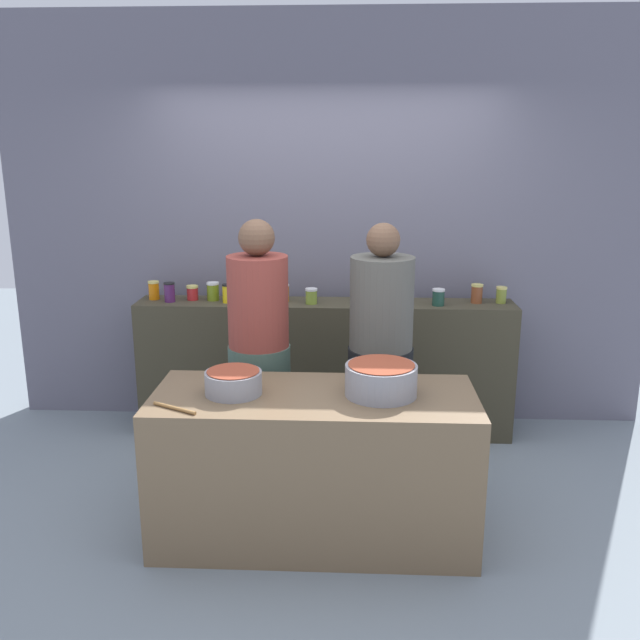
# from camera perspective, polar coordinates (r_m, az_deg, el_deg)

# --- Properties ---
(ground) EXTENTS (12.00, 12.00, 0.00)m
(ground) POSITION_cam_1_polar(r_m,az_deg,el_deg) (4.21, -0.24, -15.21)
(ground) COLOR gray
(storefront_wall) EXTENTS (4.80, 0.12, 3.00)m
(storefront_wall) POSITION_cam_1_polar(r_m,az_deg,el_deg) (5.13, 0.59, 7.98)
(storefront_wall) COLOR slate
(storefront_wall) RESTS_ON ground
(display_shelf) EXTENTS (2.70, 0.36, 0.99)m
(display_shelf) POSITION_cam_1_polar(r_m,az_deg,el_deg) (5.01, 0.41, -4.00)
(display_shelf) COLOR #3D3828
(display_shelf) RESTS_ON ground
(prep_table) EXTENTS (1.70, 0.70, 0.82)m
(prep_table) POSITION_cam_1_polar(r_m,az_deg,el_deg) (3.75, -0.48, -12.07)
(prep_table) COLOR brown
(prep_table) RESTS_ON ground
(preserve_jar_0) EXTENTS (0.08, 0.08, 0.13)m
(preserve_jar_0) POSITION_cam_1_polar(r_m,az_deg,el_deg) (5.10, -13.69, 2.43)
(preserve_jar_0) COLOR orange
(preserve_jar_0) RESTS_ON display_shelf
(preserve_jar_1) EXTENTS (0.08, 0.08, 0.14)m
(preserve_jar_1) POSITION_cam_1_polar(r_m,az_deg,el_deg) (4.99, -12.44, 2.28)
(preserve_jar_1) COLOR #4B1F53
(preserve_jar_1) RESTS_ON display_shelf
(preserve_jar_2) EXTENTS (0.08, 0.08, 0.11)m
(preserve_jar_2) POSITION_cam_1_polar(r_m,az_deg,el_deg) (5.02, -10.59, 2.26)
(preserve_jar_2) COLOR #B02224
(preserve_jar_2) RESTS_ON display_shelf
(preserve_jar_3) EXTENTS (0.09, 0.09, 0.13)m
(preserve_jar_3) POSITION_cam_1_polar(r_m,az_deg,el_deg) (4.98, -8.92, 2.39)
(preserve_jar_3) COLOR olive
(preserve_jar_3) RESTS_ON display_shelf
(preserve_jar_4) EXTENTS (0.09, 0.09, 0.13)m
(preserve_jar_4) POSITION_cam_1_polar(r_m,az_deg,el_deg) (4.90, -7.66, 2.23)
(preserve_jar_4) COLOR yellow
(preserve_jar_4) RESTS_ON display_shelf
(preserve_jar_5) EXTENTS (0.08, 0.08, 0.11)m
(preserve_jar_5) POSITION_cam_1_polar(r_m,az_deg,el_deg) (4.92, -5.94, 2.19)
(preserve_jar_5) COLOR #D35D0C
(preserve_jar_5) RESTS_ON display_shelf
(preserve_jar_6) EXTENTS (0.08, 0.08, 0.13)m
(preserve_jar_6) POSITION_cam_1_polar(r_m,az_deg,el_deg) (4.89, -3.04, 2.28)
(preserve_jar_6) COLOR orange
(preserve_jar_6) RESTS_ON display_shelf
(preserve_jar_7) EXTENTS (0.09, 0.09, 0.11)m
(preserve_jar_7) POSITION_cam_1_polar(r_m,az_deg,el_deg) (4.82, -0.73, 2.02)
(preserve_jar_7) COLOR olive
(preserve_jar_7) RESTS_ON display_shelf
(preserve_jar_8) EXTENTS (0.09, 0.09, 0.12)m
(preserve_jar_8) POSITION_cam_1_polar(r_m,az_deg,el_deg) (4.84, 3.93, 2.06)
(preserve_jar_8) COLOR gold
(preserve_jar_8) RESTS_ON display_shelf
(preserve_jar_9) EXTENTS (0.07, 0.07, 0.10)m
(preserve_jar_9) POSITION_cam_1_polar(r_m,az_deg,el_deg) (4.88, 5.09, 2.06)
(preserve_jar_9) COLOR #345439
(preserve_jar_9) RESTS_ON display_shelf
(preserve_jar_10) EXTENTS (0.09, 0.09, 0.12)m
(preserve_jar_10) POSITION_cam_1_polar(r_m,az_deg,el_deg) (4.84, 9.85, 1.89)
(preserve_jar_10) COLOR #1E4235
(preserve_jar_10) RESTS_ON display_shelf
(preserve_jar_11) EXTENTS (0.08, 0.08, 0.14)m
(preserve_jar_11) POSITION_cam_1_polar(r_m,az_deg,el_deg) (4.97, 12.95, 2.17)
(preserve_jar_11) COLOR brown
(preserve_jar_11) RESTS_ON display_shelf
(preserve_jar_12) EXTENTS (0.08, 0.08, 0.12)m
(preserve_jar_12) POSITION_cam_1_polar(r_m,az_deg,el_deg) (5.01, 14.88, 2.05)
(preserve_jar_12) COLOR olive
(preserve_jar_12) RESTS_ON display_shelf
(cooking_pot_left) EXTENTS (0.30, 0.30, 0.13)m
(cooking_pot_left) POSITION_cam_1_polar(r_m,az_deg,el_deg) (3.60, -7.23, -5.19)
(cooking_pot_left) COLOR gray
(cooking_pot_left) RESTS_ON prep_table
(cooking_pot_center) EXTENTS (0.37, 0.37, 0.17)m
(cooking_pot_center) POSITION_cam_1_polar(r_m,az_deg,el_deg) (3.56, 5.11, -4.99)
(cooking_pot_center) COLOR gray
(cooking_pot_center) RESTS_ON prep_table
(wooden_spoon) EXTENTS (0.24, 0.14, 0.02)m
(wooden_spoon) POSITION_cam_1_polar(r_m,az_deg,el_deg) (3.46, -12.04, -7.20)
(wooden_spoon) COLOR #9E703D
(wooden_spoon) RESTS_ON prep_table
(cook_with_tongs) EXTENTS (0.38, 0.38, 1.66)m
(cook_with_tongs) POSITION_cam_1_polar(r_m,az_deg,el_deg) (4.21, -5.06, -4.07)
(cook_with_tongs) COLOR #435C4F
(cook_with_tongs) RESTS_ON ground
(cook_in_cap) EXTENTS (0.39, 0.39, 1.65)m
(cook_in_cap) POSITION_cam_1_polar(r_m,az_deg,el_deg) (4.16, 5.04, -4.42)
(cook_in_cap) COLOR black
(cook_in_cap) RESTS_ON ground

